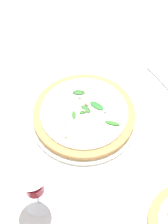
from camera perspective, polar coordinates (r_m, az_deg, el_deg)
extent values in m
plane|color=silver|center=(0.95, -2.61, 0.31)|extent=(6.00, 6.00, 0.00)
cylinder|color=silver|center=(0.93, 0.00, -0.87)|extent=(0.32, 0.32, 0.01)
cylinder|color=#B7844C|center=(0.92, 0.00, -0.33)|extent=(0.30, 0.30, 0.02)
cylinder|color=silver|center=(0.91, 0.00, 0.11)|extent=(0.26, 0.26, 0.01)
ellipsoid|color=#326529|center=(0.90, 0.33, 0.59)|extent=(0.04, 0.03, 0.01)
ellipsoid|color=#2C6F24|center=(0.88, 5.23, -2.05)|extent=(0.03, 0.04, 0.01)
ellipsoid|color=#2D6527|center=(0.94, -0.97, 3.62)|extent=(0.03, 0.04, 0.01)
ellipsoid|color=#2D6F23|center=(0.90, -0.04, 0.06)|extent=(0.02, 0.03, 0.01)
ellipsoid|color=#33692A|center=(0.89, -1.86, -0.51)|extent=(0.03, 0.01, 0.01)
ellipsoid|color=#266D29|center=(0.91, 2.36, 1.17)|extent=(0.05, 0.05, 0.01)
cube|color=beige|center=(0.94, -0.30, 4.13)|extent=(0.01, 0.01, 0.01)
cube|color=beige|center=(0.85, -3.24, -4.38)|extent=(0.01, 0.01, 0.01)
cube|color=beige|center=(0.88, -3.49, -1.51)|extent=(0.01, 0.01, 0.01)
cube|color=beige|center=(0.90, 1.01, 0.65)|extent=(0.01, 0.01, 0.01)
cube|color=beige|center=(0.90, -0.10, 0.25)|extent=(0.01, 0.01, 0.01)
cube|color=beige|center=(0.93, -0.77, 2.81)|extent=(0.01, 0.01, 0.01)
cube|color=beige|center=(0.91, 0.43, 1.58)|extent=(0.01, 0.01, 0.01)
cube|color=beige|center=(0.89, 1.77, 0.01)|extent=(0.01, 0.01, 0.01)
cube|color=beige|center=(0.90, 5.84, 0.21)|extent=(0.01, 0.01, 0.00)
cube|color=beige|center=(0.90, 3.84, 0.14)|extent=(0.01, 0.01, 0.01)
cylinder|color=white|center=(0.82, -8.19, -16.01)|extent=(0.07, 0.07, 0.00)
cylinder|color=white|center=(0.78, -8.54, -15.00)|extent=(0.01, 0.01, 0.08)
cone|color=white|center=(0.70, -9.38, -12.54)|extent=(0.08, 0.08, 0.09)
cylinder|color=maroon|center=(0.73, -9.11, -13.34)|extent=(0.04, 0.04, 0.03)
cube|color=silver|center=(1.04, 14.65, 4.74)|extent=(0.16, 0.13, 0.01)
cube|color=silver|center=(1.05, 13.71, 6.01)|extent=(0.12, 0.05, 0.00)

